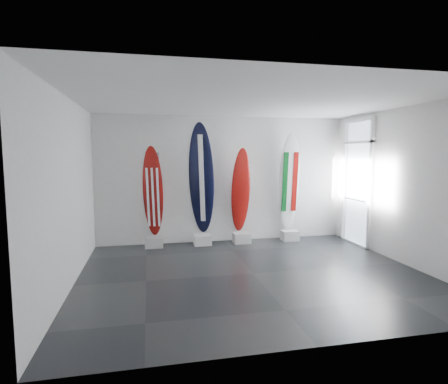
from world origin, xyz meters
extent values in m
plane|color=black|center=(0.00, 0.00, 0.00)|extent=(6.00, 6.00, 0.00)
plane|color=white|center=(0.00, 0.00, 3.00)|extent=(6.00, 6.00, 0.00)
plane|color=silver|center=(0.00, 2.50, 1.50)|extent=(6.00, 0.00, 6.00)
plane|color=silver|center=(0.00, -2.50, 1.50)|extent=(6.00, 0.00, 6.00)
plane|color=silver|center=(-3.00, 0.00, 1.50)|extent=(0.00, 5.00, 5.00)
plane|color=silver|center=(3.00, 0.00, 1.50)|extent=(0.00, 5.00, 5.00)
cube|color=silver|center=(-1.69, 2.18, 0.12)|extent=(0.40, 0.30, 0.24)
ellipsoid|color=maroon|center=(-1.69, 2.28, 1.27)|extent=(0.53, 0.40, 2.06)
cube|color=silver|center=(-0.58, 2.18, 0.12)|extent=(0.40, 0.30, 0.24)
ellipsoid|color=black|center=(-0.58, 2.28, 1.53)|extent=(0.71, 0.64, 2.59)
cube|color=silver|center=(0.37, 2.18, 0.12)|extent=(0.40, 0.30, 0.24)
ellipsoid|color=maroon|center=(0.37, 2.28, 1.25)|extent=(0.48, 0.39, 2.03)
cube|color=silver|center=(1.59, 2.18, 0.12)|extent=(0.40, 0.30, 0.24)
ellipsoid|color=white|center=(1.59, 2.28, 1.43)|extent=(0.54, 0.29, 2.38)
cube|color=silver|center=(-2.45, 2.48, 0.35)|extent=(0.09, 0.02, 0.13)
camera|label=1|loc=(-1.77, -5.93, 2.10)|focal=28.74mm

